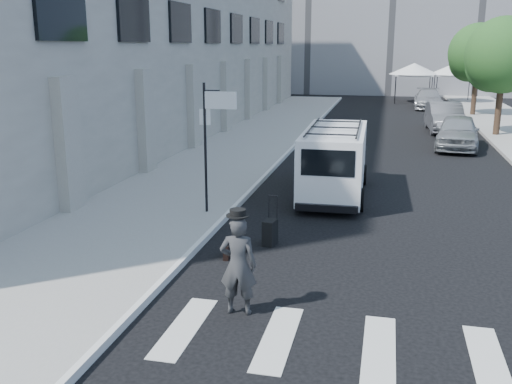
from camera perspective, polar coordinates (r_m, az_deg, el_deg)
The scene contains 15 objects.
ground at distance 12.29m, azimuth 2.12°, elevation -7.49°, with size 120.00×120.00×0.00m, color black.
sidewalk_left at distance 28.30m, azimuth -0.16°, elevation 5.27°, with size 4.50×48.00×0.15m, color gray.
building_left at distance 32.25m, azimuth -12.51°, elevation 16.63°, with size 10.00×44.00×12.00m, color gray.
sign_pole at distance 15.21m, azimuth -4.30°, elevation 7.10°, with size 1.03×0.07×3.50m.
tree_near at distance 31.81m, azimuth 23.30°, elevation 12.20°, with size 3.80×3.83×6.03m.
tree_far at distance 40.71m, azimuth 21.15°, elevation 12.64°, with size 3.80×3.83×6.03m.
tent_left at distance 49.27m, azimuth 15.53°, elevation 11.75°, with size 4.00×4.00×3.20m.
tent_right at distance 49.99m, azimuth 19.25°, elevation 11.51°, with size 4.00×4.00×3.20m.
businessman at distance 9.95m, azimuth -1.79°, elevation -7.35°, with size 0.65×0.43×1.79m, color #2F3031.
briefcase at distance 12.75m, azimuth -2.85°, elevation -5.85°, with size 0.12×0.44×0.34m, color black.
suitcase at distance 13.49m, azimuth 1.41°, elevation -4.04°, with size 0.32×0.45×1.17m.
cargo_van at distance 18.04m, azimuth 7.86°, elevation 3.14°, with size 2.05×5.55×2.09m.
parked_car_a at distance 27.65m, azimuth 19.50°, elevation 5.69°, with size 1.82×4.53×1.54m, color gray.
parked_car_b at distance 32.82m, azimuth 18.35°, elevation 7.09°, with size 1.69×4.85×1.60m, color #55565C.
parked_car_c at distance 45.01m, azimuth 16.85°, elevation 8.90°, with size 2.00×4.91×1.43m, color #989A9F.
Camera 1 is at (2.13, -11.20, 4.59)m, focal length 40.00 mm.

